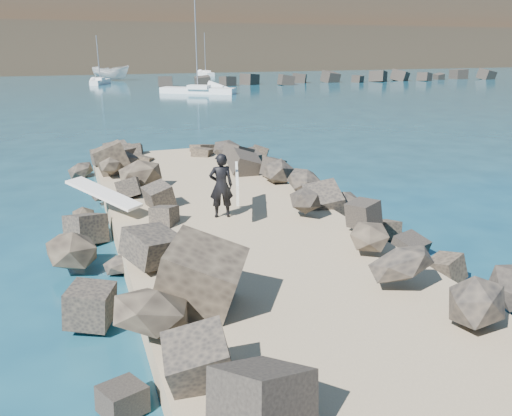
# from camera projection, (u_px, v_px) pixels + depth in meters

# --- Properties ---
(ground) EXTENTS (800.00, 800.00, 0.00)m
(ground) POSITION_uv_depth(u_px,v_px,m) (242.00, 252.00, 12.78)
(ground) COLOR #0F384C
(ground) RESTS_ON ground
(jetty) EXTENTS (6.00, 26.00, 0.60)m
(jetty) POSITION_uv_depth(u_px,v_px,m) (272.00, 273.00, 10.91)
(jetty) COLOR #8C7759
(jetty) RESTS_ON ground
(riprap_left) EXTENTS (2.60, 22.00, 1.00)m
(riprap_left) POSITION_uv_depth(u_px,v_px,m) (134.00, 276.00, 10.32)
(riprap_left) COLOR black
(riprap_left) RESTS_ON ground
(riprap_right) EXTENTS (2.60, 22.00, 1.00)m
(riprap_right) POSITION_uv_depth(u_px,v_px,m) (373.00, 240.00, 12.27)
(riprap_right) COLOR black
(riprap_right) RESTS_ON ground
(breakwater_secondary) EXTENTS (52.00, 4.00, 1.20)m
(breakwater_secondary) POSITION_uv_depth(u_px,v_px,m) (344.00, 78.00, 73.31)
(breakwater_secondary) COLOR black
(breakwater_secondary) RESTS_ON ground
(headland) EXTENTS (360.00, 140.00, 32.00)m
(headland) POSITION_uv_depth(u_px,v_px,m) (102.00, 9.00, 153.64)
(headland) COLOR #2D4919
(headland) RESTS_ON ground
(surfboard_resting) EXTENTS (1.97, 2.17, 0.08)m
(surfboard_resting) POSITION_uv_depth(u_px,v_px,m) (104.00, 198.00, 13.83)
(surfboard_resting) COLOR white
(surfboard_resting) RESTS_ON riprap_left
(boat_imported) EXTENTS (6.30, 4.38, 2.28)m
(boat_imported) POSITION_uv_depth(u_px,v_px,m) (111.00, 73.00, 77.84)
(boat_imported) COLOR silver
(boat_imported) RESTS_ON ground
(surfer_with_board) EXTENTS (1.17, 2.10, 1.76)m
(surfer_with_board) POSITION_uv_depth(u_px,v_px,m) (223.00, 185.00, 13.38)
(surfer_with_board) COLOR black
(surfer_with_board) RESTS_ON jetty
(sailboat_c) EXTENTS (8.08, 6.35, 10.11)m
(sailboat_c) POSITION_uv_depth(u_px,v_px,m) (198.00, 90.00, 56.17)
(sailboat_c) COLOR white
(sailboat_c) RESTS_ON ground
(sailboat_d) EXTENTS (1.69, 6.27, 7.58)m
(sailboat_d) POSITION_uv_depth(u_px,v_px,m) (206.00, 74.00, 90.87)
(sailboat_d) COLOR white
(sailboat_d) RESTS_ON ground
(sailboat_f) EXTENTS (1.41, 4.98, 6.17)m
(sailboat_f) POSITION_uv_depth(u_px,v_px,m) (267.00, 69.00, 111.53)
(sailboat_f) COLOR white
(sailboat_f) RESTS_ON ground
(sailboat_b) EXTENTS (3.22, 5.42, 6.68)m
(sailboat_b) POSITION_uv_depth(u_px,v_px,m) (100.00, 82.00, 69.89)
(sailboat_b) COLOR white
(sailboat_b) RESTS_ON ground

